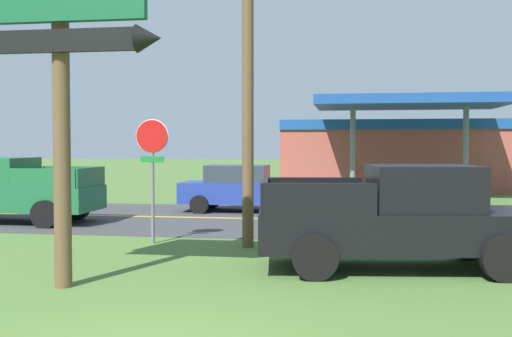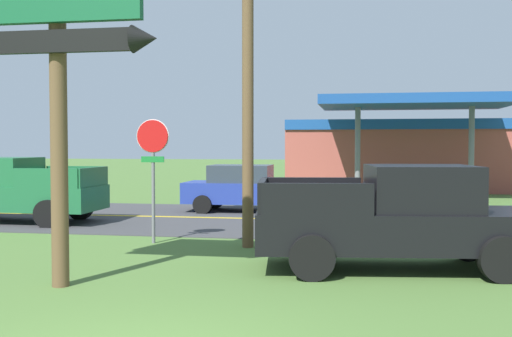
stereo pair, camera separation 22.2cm
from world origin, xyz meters
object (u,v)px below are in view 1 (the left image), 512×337
Objects in this scene: utility_pole at (248,46)px; pickup_black_parked_on_lawn at (401,218)px; car_blue_near_lane at (241,188)px; gas_station at (398,152)px; pickup_green_on_road at (9,191)px; stop_sign at (152,158)px; motel_sign at (60,10)px.

utility_pole is 5.24m from pickup_black_parked_on_lawn.
car_blue_near_lane is at bearing 101.63° from utility_pole.
utility_pole is 19.85m from gas_station.
pickup_green_on_road is at bearing -128.34° from gas_station.
pickup_black_parked_on_lawn is 12.16m from pickup_green_on_road.
gas_station is (7.14, 18.92, -0.08)m from stop_sign.
pickup_black_parked_on_lawn is 10.24m from car_blue_near_lane.
pickup_green_on_road is at bearing 155.27° from pickup_black_parked_on_lawn.
motel_sign is 0.75× the size of utility_pole.
utility_pole is at bearing 148.92° from pickup_black_parked_on_lawn.
gas_station reaches higher than car_blue_near_lane.
utility_pole is 1.59× the size of pickup_black_parked_on_lawn.
stop_sign is at bearing 176.11° from utility_pole.
motel_sign reaches higher than pickup_black_parked_on_lawn.
pickup_green_on_road is at bearing -147.70° from car_blue_near_lane.
stop_sign is at bearing 90.42° from motel_sign.
pickup_black_parked_on_lawn is at bearing -94.25° from gas_station.
pickup_green_on_road is (-7.79, 3.13, -3.61)m from utility_pole.
gas_station is 13.55m from car_blue_near_lane.
pickup_green_on_road is (-11.05, 5.09, 0.00)m from pickup_black_parked_on_lawn.
motel_sign is 1.54× the size of car_blue_near_lane.
stop_sign is 6.32m from pickup_green_on_road.
gas_station is at bearing 73.16° from motel_sign.
car_blue_near_lane is at bearing 83.01° from stop_sign.
motel_sign is at bearing -89.58° from stop_sign.
stop_sign is at bearing 159.18° from pickup_black_parked_on_lawn.
gas_station is at bearing 69.32° from stop_sign.
pickup_black_parked_on_lawn is at bearing -24.73° from pickup_green_on_road.
car_blue_near_lane is (6.33, 4.00, -0.13)m from pickup_green_on_road.
stop_sign is 0.55× the size of pickup_black_parked_on_lawn.
motel_sign is at bearing -94.08° from car_blue_near_lane.
gas_station is 2.22× the size of pickup_black_parked_on_lawn.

